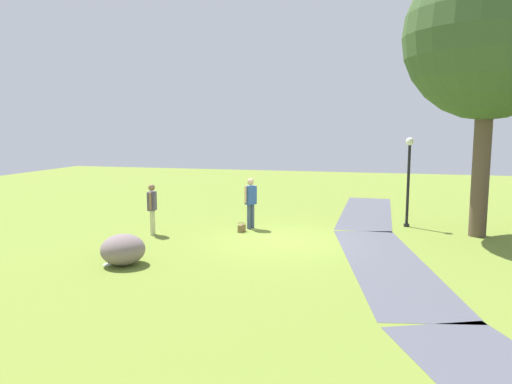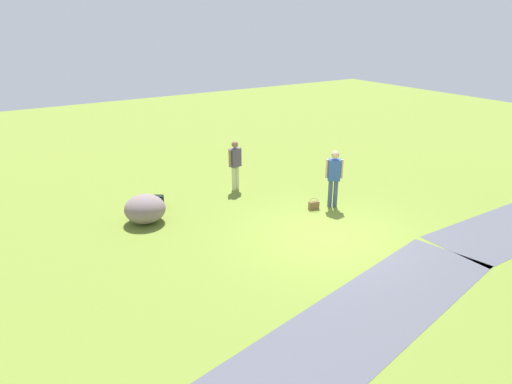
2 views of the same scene
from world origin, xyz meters
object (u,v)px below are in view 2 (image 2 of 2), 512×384
Objects in this scene: lawn_boulder at (145,209)px; handbag_on_grass at (314,205)px; woman_with_handbag at (334,175)px; backpack_by_boulder at (159,202)px; man_near_boulder at (235,162)px; frisbee_on_grass at (137,218)px.

lawn_boulder is 4.57× the size of handbag_on_grass.
backpack_by_boulder is at bearing -31.82° from woman_with_handbag.
man_near_boulder reaches higher than lawn_boulder.
woman_with_handbag is 5.19× the size of handbag_on_grass.
handbag_on_grass is 5.26m from frisbee_on_grass.
man_near_boulder is at bearing -165.71° from lawn_boulder.
frisbee_on_grass is at bearing -25.34° from handbag_on_grass.
backpack_by_boulder is (2.77, 0.09, -0.79)m from man_near_boulder.
frisbee_on_grass is at bearing 7.75° from man_near_boulder.
lawn_boulder is 3.92× the size of backpack_by_boulder.
backpack_by_boulder reaches higher than frisbee_on_grass.
man_near_boulder is at bearing -67.28° from handbag_on_grass.
backpack_by_boulder is 1.68× the size of frisbee_on_grass.
woman_with_handbag is 3.38m from man_near_boulder.
lawn_boulder is 0.93× the size of man_near_boulder.
lawn_boulder is at bearing 48.22° from backpack_by_boulder.
backpack_by_boulder is (4.51, -2.80, -0.85)m from woman_with_handbag.
frisbee_on_grass is at bearing -24.21° from woman_with_handbag.
man_near_boulder is 3.76m from frisbee_on_grass.
woman_with_handbag is at bearing 148.18° from backpack_by_boulder.
frisbee_on_grass is (0.13, -0.40, -0.39)m from lawn_boulder.
woman_with_handbag is (-5.22, 2.01, 0.64)m from lawn_boulder.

